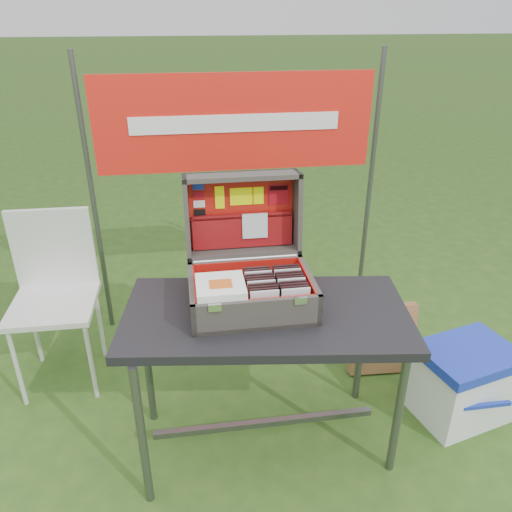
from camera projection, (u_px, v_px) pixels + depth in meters
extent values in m
plane|color=#2B4D19|center=(265.00, 434.00, 2.46)|extent=(80.00, 80.00, 0.00)
cube|color=black|center=(266.00, 315.00, 2.10)|extent=(1.26, 0.75, 0.04)
cylinder|color=#59595B|center=(142.00, 438.00, 1.98)|extent=(0.04, 0.04, 0.71)
cylinder|color=#59595B|center=(399.00, 409.00, 2.13)|extent=(0.04, 0.04, 0.71)
cylinder|color=#59595B|center=(147.00, 363.00, 2.41)|extent=(0.04, 0.04, 0.71)
cylinder|color=#59595B|center=(361.00, 343.00, 2.55)|extent=(0.04, 0.04, 0.71)
cube|color=#59595B|center=(265.00, 423.00, 2.37)|extent=(1.05, 0.03, 0.03)
cube|color=#49423B|center=(252.00, 305.00, 2.12)|extent=(0.52, 0.37, 0.02)
cube|color=#49423B|center=(258.00, 316.00, 1.94)|extent=(0.52, 0.02, 0.14)
cube|color=#49423B|center=(246.00, 273.00, 2.24)|extent=(0.52, 0.02, 0.14)
cube|color=#49423B|center=(192.00, 298.00, 2.06)|extent=(0.02, 0.37, 0.14)
cube|color=#49423B|center=(309.00, 289.00, 2.12)|extent=(0.02, 0.37, 0.14)
cube|color=red|center=(252.00, 302.00, 2.11)|extent=(0.48, 0.33, 0.01)
cube|color=silver|center=(215.00, 308.00, 1.88)|extent=(0.05, 0.01, 0.03)
cube|color=silver|center=(301.00, 301.00, 1.92)|extent=(0.05, 0.01, 0.03)
cylinder|color=silver|center=(246.00, 259.00, 2.22)|extent=(0.46, 0.02, 0.02)
cube|color=#49423B|center=(241.00, 211.00, 2.27)|extent=(0.52, 0.05, 0.37)
cube|color=#49423B|center=(242.00, 176.00, 2.16)|extent=(0.52, 0.14, 0.03)
cube|color=#49423B|center=(244.00, 251.00, 2.28)|extent=(0.52, 0.14, 0.03)
cube|color=#49423B|center=(187.00, 218.00, 2.19)|extent=(0.02, 0.17, 0.38)
cube|color=#49423B|center=(297.00, 212.00, 2.25)|extent=(0.02, 0.17, 0.38)
cube|color=red|center=(241.00, 212.00, 2.26)|extent=(0.47, 0.04, 0.32)
cube|color=red|center=(257.00, 312.00, 1.94)|extent=(0.48, 0.01, 0.12)
cube|color=red|center=(246.00, 273.00, 2.23)|extent=(0.48, 0.01, 0.12)
cube|color=red|center=(195.00, 295.00, 2.05)|extent=(0.01, 0.33, 0.12)
cube|color=red|center=(306.00, 287.00, 2.12)|extent=(0.01, 0.33, 0.12)
cube|color=maroon|center=(242.00, 231.00, 2.27)|extent=(0.46, 0.05, 0.15)
cube|color=maroon|center=(242.00, 216.00, 2.24)|extent=(0.45, 0.02, 0.02)
cube|color=silver|center=(255.00, 226.00, 2.26)|extent=(0.12, 0.02, 0.12)
cube|color=#1933B2|center=(198.00, 186.00, 2.18)|extent=(0.05, 0.01, 0.03)
cube|color=#9F0B16|center=(199.00, 195.00, 2.20)|extent=(0.05, 0.01, 0.03)
cube|color=white|center=(199.00, 204.00, 2.21)|extent=(0.05, 0.01, 0.03)
cube|color=black|center=(200.00, 213.00, 2.23)|extent=(0.05, 0.01, 0.03)
cube|color=#E1EF02|center=(220.00, 197.00, 2.22)|extent=(0.04, 0.01, 0.10)
cube|color=#E1EF02|center=(241.00, 196.00, 2.23)|extent=(0.10, 0.01, 0.08)
cube|color=#E1EF02|center=(259.00, 196.00, 2.24)|extent=(0.05, 0.01, 0.08)
cube|color=#9F0B16|center=(279.00, 194.00, 2.25)|extent=(0.09, 0.01, 0.09)
cube|color=black|center=(279.00, 188.00, 2.24)|extent=(0.08, 0.00, 0.02)
cube|color=silver|center=(265.00, 305.00, 1.96)|extent=(0.11, 0.01, 0.13)
cube|color=black|center=(264.00, 303.00, 1.98)|extent=(0.11, 0.01, 0.13)
cube|color=black|center=(263.00, 300.00, 2.00)|extent=(0.11, 0.01, 0.13)
cube|color=black|center=(262.00, 297.00, 2.01)|extent=(0.11, 0.01, 0.13)
cube|color=silver|center=(261.00, 295.00, 2.03)|extent=(0.11, 0.01, 0.13)
cube|color=black|center=(261.00, 292.00, 2.05)|extent=(0.11, 0.01, 0.13)
cube|color=black|center=(260.00, 290.00, 2.07)|extent=(0.11, 0.01, 0.13)
cube|color=black|center=(259.00, 287.00, 2.09)|extent=(0.11, 0.01, 0.13)
cube|color=silver|center=(258.00, 285.00, 2.10)|extent=(0.11, 0.01, 0.13)
cube|color=black|center=(258.00, 283.00, 2.12)|extent=(0.11, 0.01, 0.13)
cube|color=black|center=(257.00, 280.00, 2.14)|extent=(0.11, 0.01, 0.13)
cube|color=silver|center=(295.00, 303.00, 1.98)|extent=(0.11, 0.01, 0.13)
cube|color=black|center=(294.00, 300.00, 2.00)|extent=(0.11, 0.01, 0.13)
cube|color=black|center=(293.00, 298.00, 2.01)|extent=(0.11, 0.01, 0.13)
cube|color=black|center=(292.00, 295.00, 2.03)|extent=(0.11, 0.01, 0.13)
cube|color=silver|center=(291.00, 293.00, 2.05)|extent=(0.11, 0.01, 0.13)
cube|color=black|center=(290.00, 290.00, 2.07)|extent=(0.11, 0.01, 0.13)
cube|color=black|center=(289.00, 288.00, 2.09)|extent=(0.11, 0.01, 0.13)
cube|color=black|center=(288.00, 285.00, 2.10)|extent=(0.11, 0.01, 0.13)
cube|color=silver|center=(287.00, 283.00, 2.12)|extent=(0.11, 0.01, 0.13)
cube|color=black|center=(286.00, 281.00, 2.14)|extent=(0.11, 0.01, 0.13)
cube|color=black|center=(285.00, 278.00, 2.16)|extent=(0.11, 0.01, 0.13)
cube|color=white|center=(221.00, 289.00, 1.98)|extent=(0.19, 0.19, 0.00)
cube|color=white|center=(221.00, 288.00, 1.98)|extent=(0.19, 0.19, 0.00)
cube|color=white|center=(221.00, 287.00, 1.97)|extent=(0.19, 0.19, 0.00)
cube|color=white|center=(220.00, 286.00, 1.97)|extent=(0.19, 0.19, 0.00)
cube|color=white|center=(220.00, 285.00, 1.97)|extent=(0.19, 0.19, 0.00)
cube|color=white|center=(220.00, 283.00, 1.97)|extent=(0.19, 0.19, 0.00)
cube|color=#D85919|center=(221.00, 284.00, 1.96)|extent=(0.09, 0.07, 0.00)
cube|color=white|center=(462.00, 387.00, 2.52)|extent=(0.50, 0.42, 0.35)
cube|color=#1A31B8|center=(470.00, 355.00, 2.43)|extent=(0.52, 0.45, 0.05)
cube|color=#1A31B8|center=(484.00, 406.00, 2.34)|extent=(0.27, 0.02, 0.02)
cube|color=silver|center=(53.00, 305.00, 2.63)|extent=(0.44, 0.44, 0.03)
cube|color=silver|center=(53.00, 248.00, 2.70)|extent=(0.43, 0.04, 0.45)
cylinder|color=silver|center=(17.00, 367.00, 2.55)|extent=(0.02, 0.02, 0.48)
cylinder|color=silver|center=(91.00, 360.00, 2.60)|extent=(0.02, 0.02, 0.48)
cylinder|color=silver|center=(34.00, 327.00, 2.87)|extent=(0.02, 0.02, 0.48)
cylinder|color=silver|center=(100.00, 321.00, 2.92)|extent=(0.02, 0.02, 0.48)
cylinder|color=silver|center=(18.00, 252.00, 2.68)|extent=(0.02, 0.02, 0.45)
cylinder|color=silver|center=(88.00, 248.00, 2.73)|extent=(0.02, 0.02, 0.45)
cube|color=#A0623C|center=(382.00, 338.00, 2.84)|extent=(0.39, 0.17, 0.41)
cylinder|color=#59595B|center=(94.00, 204.00, 2.94)|extent=(0.03, 0.03, 1.70)
cylinder|color=#59595B|center=(369.00, 190.00, 3.17)|extent=(0.03, 0.03, 1.70)
cube|color=red|center=(236.00, 123.00, 2.85)|extent=(1.60, 0.02, 0.55)
cube|color=white|center=(236.00, 123.00, 2.84)|extent=(1.20, 0.00, 0.10)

